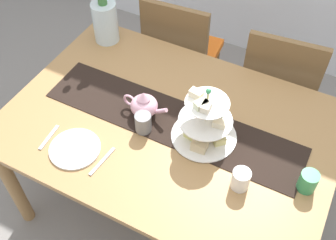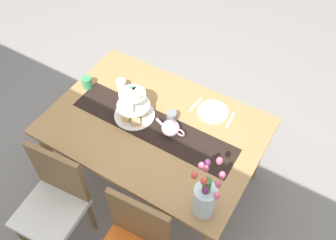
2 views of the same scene
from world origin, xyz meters
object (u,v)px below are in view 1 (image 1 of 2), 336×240
knife_left (102,161)px  mug_orange (308,181)px  tiered_cake_stand (205,124)px  fork_left (49,137)px  mug_white_text (241,179)px  dining_table (170,136)px  tulip_vase (104,15)px  mug_grey (143,123)px  chair_left (181,51)px  chair_right (279,84)px  teapot (144,105)px  dinner_plate_left (75,149)px

knife_left → mug_orange: (0.82, 0.28, 0.04)m
tiered_cake_stand → fork_left: size_ratio=2.03×
fork_left → mug_white_text: 0.88m
dining_table → knife_left: size_ratio=9.06×
knife_left → mug_orange: mug_orange is taller
tulip_vase → fork_left: tulip_vase is taller
dining_table → mug_grey: size_ratio=16.22×
dining_table → mug_white_text: size_ratio=16.22×
tulip_vase → chair_left: bearing=50.6°
mug_white_text → tulip_vase: bearing=150.8°
knife_left → mug_white_text: bearing=15.6°
dining_table → tiered_cake_stand: bearing=0.3°
mug_orange → chair_right: bearing=111.0°
teapot → mug_grey: 0.10m
teapot → chair_left: bearing=102.9°
chair_left → teapot: (0.17, -0.76, 0.30)m
teapot → tulip_vase: (-0.47, 0.40, 0.10)m
dinner_plate_left → knife_left: bearing=0.0°
mug_white_text → mug_grey: bearing=171.1°
chair_left → chair_right: (0.66, 0.00, 0.00)m
dining_table → chair_right: bearing=65.6°
chair_left → tiered_cake_stand: bearing=-57.4°
knife_left → fork_left: bearing=180.0°
teapot → mug_grey: (0.05, -0.09, -0.01)m
chair_right → fork_left: 1.37m
chair_right → mug_white_text: chair_right is taller
tulip_vase → mug_white_text: tulip_vase is taller
chair_left → dinner_plate_left: bearing=-89.8°
dinner_plate_left → fork_left: size_ratio=1.53×
chair_right → fork_left: (-0.80, -1.09, 0.24)m
tiered_cake_stand → tulip_vase: size_ratio=0.67×
chair_left → tiered_cake_stand: 0.96m
dinner_plate_left → fork_left: (-0.14, 0.00, -0.00)m
teapot → tulip_vase: size_ratio=0.53×
knife_left → mug_orange: size_ratio=1.79×
fork_left → knife_left: (0.29, 0.00, 0.00)m
tiered_cake_stand → mug_orange: (0.48, -0.05, -0.04)m
teapot → knife_left: teapot is taller
chair_left → tiered_cake_stand: (0.49, -0.76, 0.33)m
tulip_vase → knife_left: 0.87m
dining_table → teapot: bearing=180.0°
tulip_vase → fork_left: bearing=-78.0°
chair_left → chair_right: bearing=0.0°
teapot → mug_white_text: teapot is taller
chair_right → knife_left: (-0.51, -1.09, 0.24)m
chair_left → mug_grey: bearing=-75.4°
dining_table → tiered_cake_stand: size_ratio=5.07×
fork_left → teapot: bearing=46.4°
chair_left → mug_orange: size_ratio=9.58×
chair_right → chair_left: bearing=-180.0°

